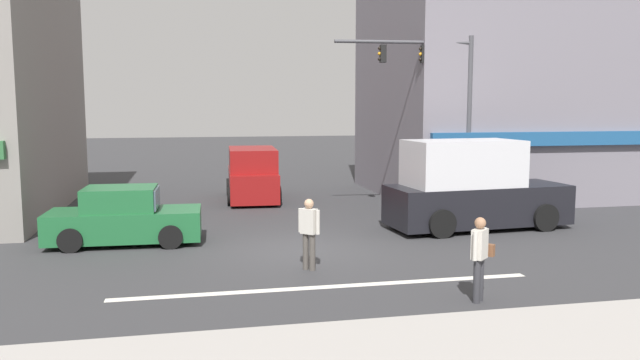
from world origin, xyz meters
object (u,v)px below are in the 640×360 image
(utility_pole_near_left, at_px, (30,80))
(van_waiting_far, at_px, (252,175))
(street_tree, at_px, (441,109))
(box_truck_parked_curbside, at_px, (472,189))
(utility_pole_far_right, at_px, (431,96))
(sedan_approaching_near, at_px, (124,218))
(pedestrian_mid_crossing, at_px, (309,230))
(pedestrian_foreground_with_bag, at_px, (480,254))
(traffic_light_mast, at_px, (443,95))

(utility_pole_near_left, relative_size, van_waiting_far, 1.89)
(street_tree, xyz_separation_m, utility_pole_near_left, (-14.35, -1.80, 0.92))
(utility_pole_near_left, height_order, van_waiting_far, utility_pole_near_left)
(box_truck_parked_curbside, height_order, van_waiting_far, box_truck_parked_curbside)
(utility_pole_near_left, distance_m, van_waiting_far, 9.01)
(street_tree, distance_m, utility_pole_near_left, 14.50)
(utility_pole_far_right, bearing_deg, utility_pole_near_left, -165.56)
(utility_pole_far_right, height_order, sedan_approaching_near, utility_pole_far_right)
(van_waiting_far, relative_size, pedestrian_mid_crossing, 2.81)
(pedestrian_foreground_with_bag, bearing_deg, van_waiting_far, 102.01)
(utility_pole_near_left, distance_m, box_truck_parked_curbside, 14.07)
(utility_pole_far_right, xyz_separation_m, box_truck_parked_curbside, (-1.46, -7.05, -2.94))
(street_tree, distance_m, box_truck_parked_curbside, 5.71)
(utility_pole_near_left, bearing_deg, traffic_light_mast, -1.66)
(utility_pole_far_right, bearing_deg, van_waiting_far, 178.41)
(box_truck_parked_curbside, height_order, pedestrian_mid_crossing, box_truck_parked_curbside)
(traffic_light_mast, height_order, box_truck_parked_curbside, traffic_light_mast)
(street_tree, distance_m, sedan_approaching_near, 12.81)
(traffic_light_mast, bearing_deg, utility_pole_near_left, 178.34)
(street_tree, distance_m, pedestrian_mid_crossing, 11.54)
(pedestrian_foreground_with_bag, bearing_deg, box_truck_parked_curbside, 65.61)
(box_truck_parked_curbside, xyz_separation_m, pedestrian_mid_crossing, (-5.85, -3.76, -0.30))
(utility_pole_near_left, bearing_deg, van_waiting_far, 28.94)
(utility_pole_far_right, xyz_separation_m, van_waiting_far, (-7.50, 0.21, -3.19))
(utility_pole_far_right, distance_m, box_truck_parked_curbside, 7.78)
(sedan_approaching_near, distance_m, pedestrian_mid_crossing, 5.84)
(street_tree, bearing_deg, sedan_approaching_near, -156.01)
(sedan_approaching_near, relative_size, box_truck_parked_curbside, 0.73)
(utility_pole_near_left, bearing_deg, utility_pole_far_right, 14.44)
(pedestrian_foreground_with_bag, height_order, pedestrian_mid_crossing, same)
(traffic_light_mast, height_order, pedestrian_foreground_with_bag, traffic_light_mast)
(utility_pole_near_left, xyz_separation_m, utility_pole_far_right, (14.74, 3.79, -0.38))
(utility_pole_far_right, height_order, box_truck_parked_curbside, utility_pole_far_right)
(box_truck_parked_curbside, bearing_deg, sedan_approaching_near, -179.99)
(van_waiting_far, height_order, pedestrian_foreground_with_bag, van_waiting_far)
(sedan_approaching_near, xyz_separation_m, pedestrian_mid_crossing, (4.46, -3.76, 0.24))
(sedan_approaching_near, relative_size, van_waiting_far, 0.89)
(utility_pole_far_right, height_order, pedestrian_foreground_with_bag, utility_pole_far_right)
(traffic_light_mast, xyz_separation_m, box_truck_parked_curbside, (-0.18, -2.87, -2.92))
(street_tree, relative_size, box_truck_parked_curbside, 0.92)
(street_tree, height_order, traffic_light_mast, traffic_light_mast)
(utility_pole_near_left, xyz_separation_m, traffic_light_mast, (13.46, -0.39, -0.40))
(sedan_approaching_near, xyz_separation_m, box_truck_parked_curbside, (10.31, 0.00, 0.54))
(utility_pole_far_right, height_order, van_waiting_far, utility_pole_far_right)
(utility_pole_near_left, height_order, traffic_light_mast, utility_pole_near_left)
(utility_pole_near_left, xyz_separation_m, pedestrian_foreground_with_bag, (10.22, -10.01, -3.62))
(pedestrian_foreground_with_bag, bearing_deg, pedestrian_mid_crossing, 133.10)
(pedestrian_mid_crossing, bearing_deg, sedan_approaching_near, 139.85)
(van_waiting_far, bearing_deg, street_tree, -17.16)
(street_tree, height_order, pedestrian_foreground_with_bag, street_tree)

